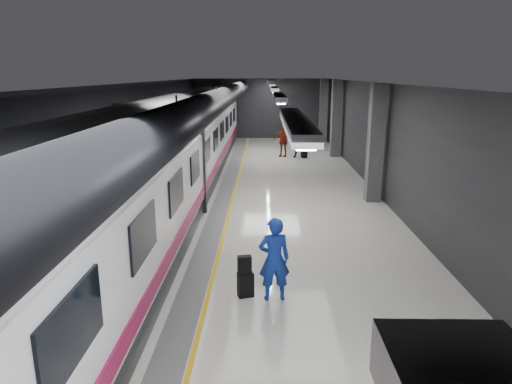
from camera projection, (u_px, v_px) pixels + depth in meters
ground at (256, 215)px, 16.13m from camera, size 40.00×40.00×0.00m
platform_hall at (248, 112)px, 16.17m from camera, size 10.02×40.02×4.51m
train at (161, 157)px, 15.67m from camera, size 3.05×38.00×4.05m
traveler_main at (274, 259)px, 9.90m from camera, size 0.75×0.55×1.90m
suitcase_main at (246, 285)px, 10.19m from camera, size 0.40×0.32×0.56m
shoulder_bag at (245, 265)px, 10.06m from camera, size 0.33×0.22×0.41m
traveler_far_a at (301, 143)px, 26.86m from camera, size 0.92×0.74×1.80m
traveler_far_b at (283, 141)px, 27.31m from camera, size 1.21×0.83×1.91m
suitcase_far at (304, 154)px, 27.01m from camera, size 0.35×0.28×0.44m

